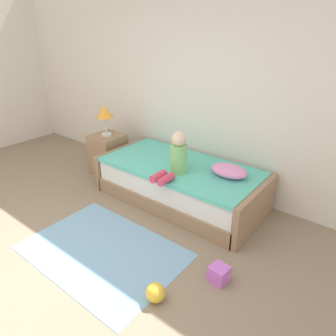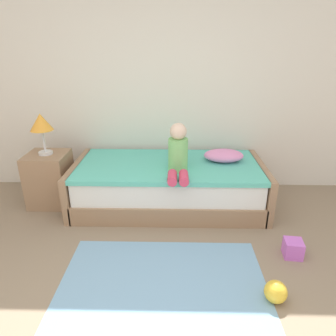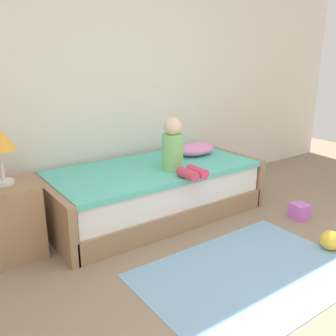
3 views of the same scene
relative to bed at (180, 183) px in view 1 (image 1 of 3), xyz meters
name	(u,v)px [view 1 (image 1 of 3)]	position (x,y,z in m)	size (l,w,h in m)	color
ground_plane	(31,287)	(-0.15, -2.00, -0.25)	(9.20, 9.20, 0.00)	gray
wall_rear	(200,79)	(-0.15, 0.60, 1.20)	(7.20, 0.10, 2.90)	silver
bed	(180,183)	(0.00, 0.00, 0.00)	(2.11, 1.00, 0.50)	#997556
nightstand	(108,154)	(-1.35, 0.00, 0.05)	(0.44, 0.44, 0.60)	#997556
table_lamp	(105,113)	(-1.35, 0.00, 0.69)	(0.24, 0.24, 0.45)	silver
child_figure	(176,157)	(0.10, -0.23, 0.46)	(0.20, 0.51, 0.50)	#7FC672
pillow	(229,171)	(0.62, 0.10, 0.32)	(0.44, 0.30, 0.13)	#EA8CC6
toy_ball	(156,293)	(0.80, -1.43, -0.16)	(0.16, 0.16, 0.16)	yellow
area_rug	(103,251)	(-0.02, -1.30, -0.24)	(1.60, 1.10, 0.01)	#7AA8CC
toy_block	(219,274)	(1.10, -0.92, -0.17)	(0.15, 0.15, 0.15)	#CC66D8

